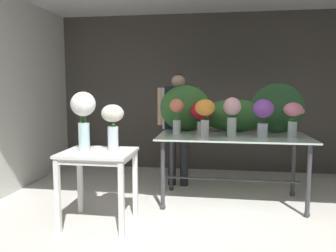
{
  "coord_description": "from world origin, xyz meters",
  "views": [
    {
      "loc": [
        0.15,
        -2.47,
        1.47
      ],
      "look_at": [
        -0.41,
        1.22,
        1.03
      ],
      "focal_mm": 35.31,
      "sensor_mm": 36.0,
      "label": 1
    }
  ],
  "objects": [
    {
      "name": "vase_violet_ranunculus",
      "position": [
        0.69,
        1.61,
        1.16
      ],
      "size": [
        0.25,
        0.25,
        0.46
      ],
      "color": "silver",
      "rests_on": "display_table_glass"
    },
    {
      "name": "foliage_backdrop",
      "position": [
        0.33,
        2.06,
        1.15
      ],
      "size": [
        1.92,
        0.32,
        0.65
      ],
      "color": "#387033",
      "rests_on": "display_table_glass"
    },
    {
      "name": "vase_blush_stock",
      "position": [
        0.33,
        1.63,
        1.16
      ],
      "size": [
        0.22,
        0.22,
        0.48
      ],
      "color": "silver",
      "rests_on": "display_table_glass"
    },
    {
      "name": "display_table_glass",
      "position": [
        0.35,
        1.71,
        0.74
      ],
      "size": [
        1.86,
        0.95,
        0.87
      ],
      "color": "silver",
      "rests_on": "ground"
    },
    {
      "name": "wall_back",
      "position": [
        0.0,
        3.43,
        1.36
      ],
      "size": [
        5.43,
        0.12,
        2.73
      ],
      "primitive_type": "cube",
      "color": "#4C4742",
      "rests_on": "ground"
    },
    {
      "name": "side_table_white",
      "position": [
        -1.09,
        0.81,
        0.69
      ],
      "size": [
        0.74,
        0.63,
        0.8
      ],
      "color": "white",
      "rests_on": "ground"
    },
    {
      "name": "wall_left",
      "position": [
        -2.71,
        1.72,
        1.36
      ],
      "size": [
        0.12,
        3.55,
        2.73
      ],
      "primitive_type": "cube",
      "color": "silver",
      "rests_on": "ground"
    },
    {
      "name": "vase_cream_lisianthus_tall",
      "position": [
        -0.95,
        0.87,
        1.11
      ],
      "size": [
        0.24,
        0.24,
        0.49
      ],
      "color": "silver",
      "rests_on": "side_table_white"
    },
    {
      "name": "vase_rosy_anemones",
      "position": [
        1.04,
        1.6,
        1.14
      ],
      "size": [
        0.23,
        0.22,
        0.42
      ],
      "color": "silver",
      "rests_on": "display_table_glass"
    },
    {
      "name": "vase_sunset_tulips",
      "position": [
        0.0,
        1.52,
        1.17
      ],
      "size": [
        0.24,
        0.24,
        0.46
      ],
      "color": "silver",
      "rests_on": "display_table_glass"
    },
    {
      "name": "vase_crimson_hydrangea",
      "position": [
        -0.05,
        1.83,
        1.14
      ],
      "size": [
        0.3,
        0.29,
        0.42
      ],
      "color": "silver",
      "rests_on": "display_table_glass"
    },
    {
      "name": "ground_plane",
      "position": [
        0.0,
        1.72,
        0.0
      ],
      "size": [
        7.55,
        7.55,
        0.0
      ],
      "primitive_type": "plane",
      "color": "silver"
    },
    {
      "name": "vase_coral_snapdragons",
      "position": [
        -0.37,
        1.76,
        1.15
      ],
      "size": [
        0.18,
        0.18,
        0.45
      ],
      "color": "silver",
      "rests_on": "display_table_glass"
    },
    {
      "name": "florist",
      "position": [
        -0.42,
        2.34,
        1.03
      ],
      "size": [
        0.61,
        0.24,
        1.66
      ],
      "color": "#232328",
      "rests_on": "ground"
    },
    {
      "name": "vase_white_roses_tall",
      "position": [
        -1.24,
        0.81,
        1.2
      ],
      "size": [
        0.26,
        0.26,
        0.62
      ],
      "color": "silver",
      "rests_on": "side_table_white"
    }
  ]
}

